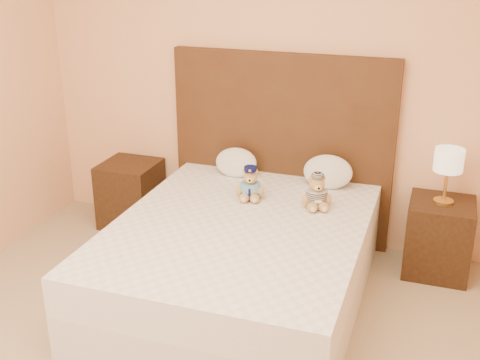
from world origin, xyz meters
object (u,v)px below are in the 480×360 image
bed (239,261)px  pillow_left (236,161)px  pillow_right (328,170)px  teddy_police (250,183)px  nightstand_left (131,194)px  nightstand_right (438,237)px  teddy_prisoner (317,191)px  lamp (449,163)px

bed → pillow_left: size_ratio=5.98×
pillow_right → pillow_left: bearing=180.0°
teddy_police → pillow_left: size_ratio=0.72×
nightstand_left → nightstand_right: same height
pillow_left → pillow_right: size_ratio=0.91×
bed → pillow_right: (0.41, 0.83, 0.40)m
nightstand_left → teddy_police: teddy_police is taller
teddy_prisoner → pillow_left: size_ratio=0.73×
nightstand_left → teddy_police: bearing=-17.7°
teddy_police → teddy_prisoner: 0.48m
nightstand_right → teddy_police: teddy_police is taller
bed → pillow_right: pillow_right is taller
pillow_right → teddy_prisoner: bearing=-89.3°
nightstand_left → pillow_left: pillow_left is taller
lamp → pillow_left: bearing=178.9°
bed → nightstand_left: (-1.25, 0.80, -0.00)m
nightstand_right → pillow_right: 0.93m
nightstand_left → pillow_left: bearing=1.8°
nightstand_right → teddy_prisoner: size_ratio=2.26×
bed → pillow_left: bearing=110.6°
nightstand_left → pillow_right: pillow_right is taller
bed → nightstand_left: 1.48m
nightstand_right → lamp: size_ratio=1.38×
lamp → pillow_right: lamp is taller
lamp → pillow_right: size_ratio=1.09×
teddy_prisoner → pillow_right: (-0.00, 0.41, 0.01)m
pillow_left → pillow_right: bearing=0.0°
bed → lamp: (1.25, 0.80, 0.57)m
lamp → teddy_prisoner: bearing=-155.4°
bed → teddy_prisoner: bearing=45.1°
teddy_prisoner → pillow_right: 0.41m
lamp → pillow_right: 0.85m
teddy_police → teddy_prisoner: same height
nightstand_left → teddy_police: size_ratio=2.27×
nightstand_right → pillow_right: (-0.84, 0.03, 0.40)m
nightstand_left → nightstand_right: 2.50m
nightstand_right → pillow_right: bearing=177.9°
teddy_prisoner → teddy_police: bearing=157.3°
lamp → bed: bearing=-147.4°
nightstand_right → teddy_prisoner: bearing=-155.4°
nightstand_right → teddy_police: 1.42m
bed → lamp: size_ratio=5.00×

